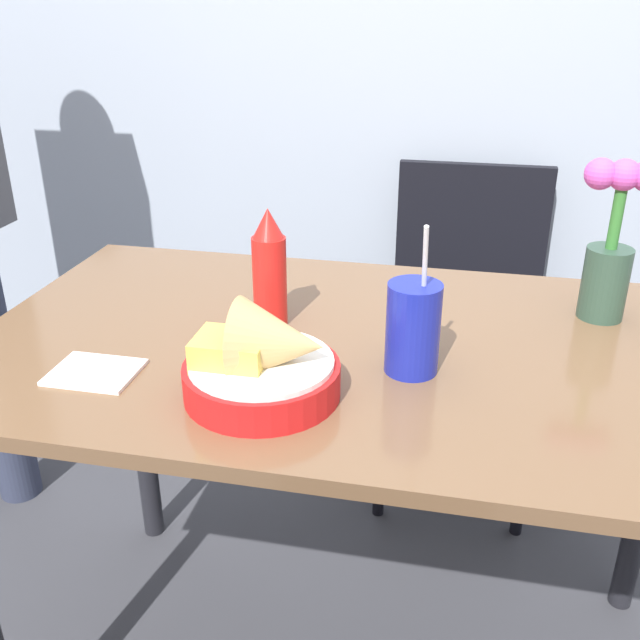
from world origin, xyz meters
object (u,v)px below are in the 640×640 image
(flower_vase, at_px, (611,245))
(drink_cup, at_px, (413,331))
(food_basket, at_px, (266,363))
(ketchup_bottle, at_px, (269,270))
(chair_far_window, at_px, (465,301))

(flower_vase, bearing_deg, drink_cup, -139.25)
(food_basket, height_order, ketchup_bottle, ketchup_bottle)
(chair_far_window, bearing_deg, food_basket, -105.55)
(ketchup_bottle, height_order, flower_vase, flower_vase)
(chair_far_window, bearing_deg, drink_cup, -95.24)
(drink_cup, xyz_separation_m, flower_vase, (0.30, 0.26, 0.07))
(chair_far_window, relative_size, ketchup_bottle, 4.28)
(food_basket, distance_m, flower_vase, 0.63)
(drink_cup, relative_size, flower_vase, 0.86)
(drink_cup, bearing_deg, chair_far_window, 84.76)
(ketchup_bottle, bearing_deg, food_basket, -75.62)
(chair_far_window, height_order, drink_cup, drink_cup)
(ketchup_bottle, bearing_deg, drink_cup, -24.84)
(chair_far_window, bearing_deg, ketchup_bottle, -114.14)
(food_basket, relative_size, flower_vase, 0.80)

